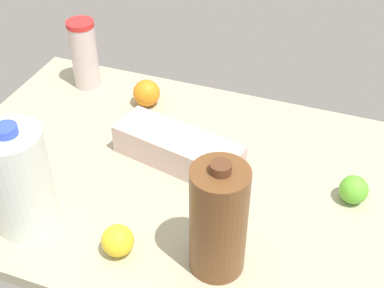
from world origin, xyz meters
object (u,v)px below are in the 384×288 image
Objects in this scene: milk_jug at (19,180)px; lime_far_back at (354,190)px; egg_carton at (178,149)px; chocolate_milk_jug at (218,221)px; tumbler_cup at (84,54)px; lemon_loose at (118,241)px; orange_by_jug at (147,93)px.

lime_far_back is at bearing 25.34° from milk_jug.
milk_jug is 37.51cm from egg_carton.
egg_carton is at bearing 52.44° from milk_jug.
egg_carton is 1.21× the size of chocolate_milk_jug.
tumbler_cup is 0.64× the size of egg_carton.
chocolate_milk_jug is at bearing 4.24° from milk_jug.
milk_jug is at bearing -175.76° from chocolate_milk_jug.
lemon_loose is (21.39, -1.00, -8.45)cm from milk_jug.
lemon_loose is at bearing -55.73° from tumbler_cup.
milk_jug reaches higher than lemon_loose.
orange_by_jug is at bearing 162.04° from lime_far_back.
egg_carton is 40.74cm from lime_far_back.
milk_jug is at bearing -74.18° from tumbler_cup.
chocolate_milk_jug is at bearing -129.94° from lime_far_back.
chocolate_milk_jug is at bearing -52.40° from orange_by_jug.
tumbler_cup is 3.04× the size of lemon_loose.
egg_carton is at bearing 124.98° from chocolate_milk_jug.
chocolate_milk_jug reaches higher than orange_by_jug.
lime_far_back is (22.50, 26.86, -8.86)cm from chocolate_milk_jug.
egg_carton is at bearing -178.86° from lime_far_back.
milk_jug is 40.68cm from chocolate_milk_jug.
tumbler_cup is at bearing 124.27° from lemon_loose.
tumbler_cup is 44.06cm from egg_carton.
milk_jug reaches higher than orange_by_jug.
milk_jug is 23.03cm from lemon_loose.
lime_far_back is at bearing 36.53° from lemon_loose.
egg_carton is at bearing -49.16° from orange_by_jug.
milk_jug is at bearing -154.66° from lime_far_back.
lemon_loose is (-0.95, -30.06, -0.46)cm from egg_carton.
chocolate_milk_jug is 58.06cm from orange_by_jug.
lime_far_back is (77.81, -22.16, -6.77)cm from tumbler_cup.
milk_jug reaches higher than egg_carton.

